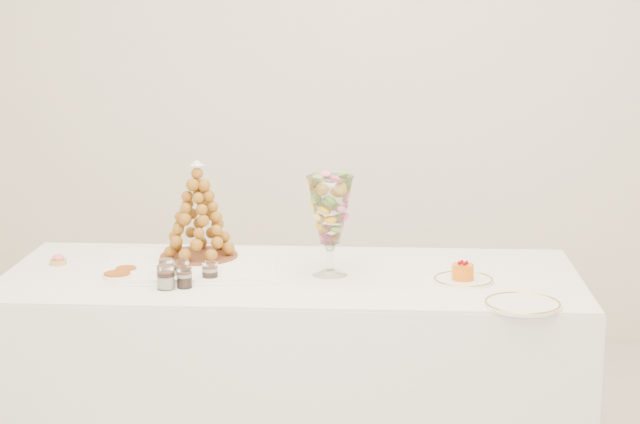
# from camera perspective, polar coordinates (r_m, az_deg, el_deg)

# --- Properties ---
(buffet_table) EXTENTS (2.02, 0.90, 0.75)m
(buffet_table) POSITION_cam_1_polar(r_m,az_deg,el_deg) (3.80, -1.52, -8.80)
(buffet_table) COLOR white
(buffet_table) RESTS_ON ground
(lace_tray) EXTENTS (0.65, 0.53, 0.02)m
(lace_tray) POSITION_cam_1_polar(r_m,az_deg,el_deg) (3.78, -6.79, -2.84)
(lace_tray) COLOR white
(lace_tray) RESTS_ON buffet_table
(macaron_vase) EXTENTS (0.16, 0.16, 0.34)m
(macaron_vase) POSITION_cam_1_polar(r_m,az_deg,el_deg) (3.62, 0.54, 0.04)
(macaron_vase) COLOR white
(macaron_vase) RESTS_ON buffet_table
(cake_plate) EXTENTS (0.20, 0.20, 0.01)m
(cake_plate) POSITION_cam_1_polar(r_m,az_deg,el_deg) (3.62, 7.65, -3.62)
(cake_plate) COLOR white
(cake_plate) RESTS_ON buffet_table
(spare_plate) EXTENTS (0.24, 0.24, 0.01)m
(spare_plate) POSITION_cam_1_polar(r_m,az_deg,el_deg) (3.38, 10.75, -4.86)
(spare_plate) COLOR white
(spare_plate) RESTS_ON buffet_table
(pink_tart) EXTENTS (0.06, 0.06, 0.04)m
(pink_tart) POSITION_cam_1_polar(r_m,az_deg,el_deg) (3.91, -13.79, -2.51)
(pink_tart) COLOR tan
(pink_tart) RESTS_ON buffet_table
(verrine_a) EXTENTS (0.06, 0.06, 0.07)m
(verrine_a) POSITION_cam_1_polar(r_m,az_deg,el_deg) (3.65, -8.20, -3.02)
(verrine_a) COLOR white
(verrine_a) RESTS_ON buffet_table
(verrine_b) EXTENTS (0.05, 0.05, 0.07)m
(verrine_b) POSITION_cam_1_polar(r_m,az_deg,el_deg) (3.62, -7.39, -3.11)
(verrine_b) COLOR white
(verrine_b) RESTS_ON buffet_table
(verrine_c) EXTENTS (0.06, 0.06, 0.07)m
(verrine_c) POSITION_cam_1_polar(r_m,az_deg,el_deg) (3.58, -5.89, -3.20)
(verrine_c) COLOR white
(verrine_c) RESTS_ON buffet_table
(verrine_d) EXTENTS (0.06, 0.06, 0.08)m
(verrine_d) POSITION_cam_1_polar(r_m,az_deg,el_deg) (3.53, -8.22, -3.46)
(verrine_d) COLOR white
(verrine_d) RESTS_ON buffet_table
(verrine_e) EXTENTS (0.05, 0.05, 0.07)m
(verrine_e) POSITION_cam_1_polar(r_m,az_deg,el_deg) (3.53, -7.24, -3.50)
(verrine_e) COLOR white
(verrine_e) RESTS_ON buffet_table
(ramekin_back) EXTENTS (0.08, 0.08, 0.02)m
(ramekin_back) POSITION_cam_1_polar(r_m,az_deg,el_deg) (3.71, -10.30, -3.17)
(ramekin_back) COLOR white
(ramekin_back) RESTS_ON buffet_table
(ramekin_front) EXTENTS (0.10, 0.10, 0.03)m
(ramekin_front) POSITION_cam_1_polar(r_m,az_deg,el_deg) (3.63, -10.76, -3.50)
(ramekin_front) COLOR white
(ramekin_front) RESTS_ON buffet_table
(croquembouche) EXTENTS (0.28, 0.28, 0.35)m
(croquembouche) POSITION_cam_1_polar(r_m,az_deg,el_deg) (3.82, -6.52, 0.09)
(croquembouche) COLOR brown
(croquembouche) RESTS_ON lace_tray
(mousse_cake) EXTENTS (0.07, 0.07, 0.06)m
(mousse_cake) POSITION_cam_1_polar(r_m,az_deg,el_deg) (3.60, 7.62, -3.17)
(mousse_cake) COLOR orange
(mousse_cake) RESTS_ON cake_plate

